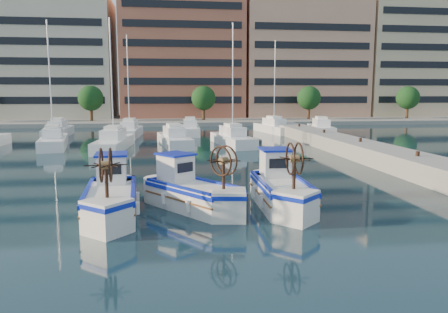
# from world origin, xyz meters

# --- Properties ---
(ground) EXTENTS (300.00, 300.00, 0.00)m
(ground) POSITION_xyz_m (0.00, 0.00, 0.00)
(ground) COLOR #182F3F
(ground) RESTS_ON ground
(quay) EXTENTS (3.00, 60.00, 1.20)m
(quay) POSITION_xyz_m (13.00, 8.00, 0.60)
(quay) COLOR gray
(quay) RESTS_ON ground
(waterfront) EXTENTS (180.00, 40.00, 25.60)m
(waterfront) POSITION_xyz_m (9.23, 65.04, 11.10)
(waterfront) COLOR gray
(waterfront) RESTS_ON ground
(yacht_marina) EXTENTS (38.94, 23.51, 11.50)m
(yacht_marina) POSITION_xyz_m (-3.18, 28.18, 0.53)
(yacht_marina) COLOR white
(yacht_marina) RESTS_ON ground
(fishing_boat_a) EXTENTS (2.30, 5.04, 3.10)m
(fishing_boat_a) POSITION_xyz_m (-4.63, -0.56, 0.85)
(fishing_boat_a) COLOR white
(fishing_boat_a) RESTS_ON ground
(fishing_boat_b) EXTENTS (4.25, 4.82, 2.98)m
(fishing_boat_b) POSITION_xyz_m (-1.26, 0.02, 0.82)
(fishing_boat_b) COLOR white
(fishing_boat_b) RESTS_ON ground
(fishing_boat_c) EXTENTS (2.16, 5.06, 3.13)m
(fishing_boat_c) POSITION_xyz_m (2.72, -0.11, 0.86)
(fishing_boat_c) COLOR white
(fishing_boat_c) RESTS_ON ground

